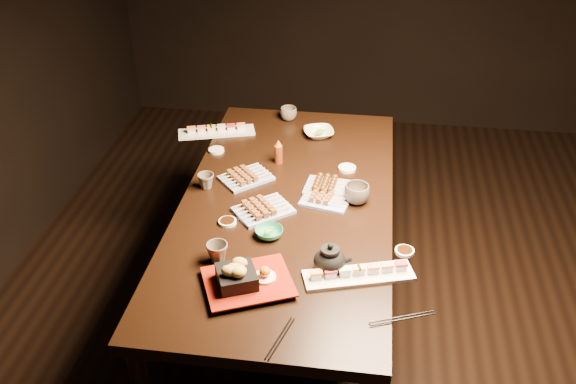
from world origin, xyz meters
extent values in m
plane|color=black|center=(0.00, 0.00, 0.00)|extent=(5.00, 5.00, 0.00)
cube|color=black|center=(-0.44, 0.12, 0.38)|extent=(1.41, 1.99, 0.75)
imported|color=#2F8F63|center=(-0.47, -0.13, 0.77)|extent=(0.16, 0.16, 0.03)
imported|color=beige|center=(-0.36, 0.75, 0.77)|extent=(0.19, 0.19, 0.04)
imported|color=brown|center=(-0.64, -0.30, 0.79)|extent=(0.11, 0.11, 0.08)
imported|color=brown|center=(-0.14, 0.17, 0.79)|extent=(0.15, 0.15, 0.09)
imported|color=brown|center=(-0.81, 0.19, 0.78)|extent=(0.10, 0.10, 0.07)
imported|color=brown|center=(-0.54, 0.92, 0.78)|extent=(0.12, 0.12, 0.07)
cylinder|color=#63240D|center=(-0.53, 0.46, 0.81)|extent=(0.05, 0.05, 0.12)
cylinder|color=white|center=(-0.66, -0.06, 0.76)|extent=(0.10, 0.10, 0.01)
cylinder|color=white|center=(-0.20, 0.43, 0.76)|extent=(0.10, 0.10, 0.01)
cylinder|color=white|center=(0.06, -0.16, 0.76)|extent=(0.08, 0.08, 0.01)
cylinder|color=white|center=(-0.84, 0.52, 0.76)|extent=(0.09, 0.09, 0.01)
camera|label=1|loc=(-0.12, -2.14, 2.27)|focal=40.00mm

